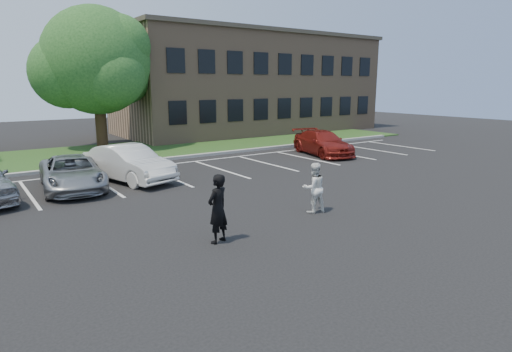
% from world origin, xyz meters
% --- Properties ---
extents(ground_plane, '(90.00, 90.00, 0.00)m').
position_xyz_m(ground_plane, '(0.00, 0.00, 0.00)').
color(ground_plane, black).
rests_on(ground_plane, ground).
extents(curb, '(40.00, 0.30, 0.15)m').
position_xyz_m(curb, '(0.00, 12.00, 0.07)').
color(curb, gray).
rests_on(curb, ground).
extents(grass_strip, '(44.00, 8.00, 0.08)m').
position_xyz_m(grass_strip, '(0.00, 16.00, 0.04)').
color(grass_strip, '#1C4A1D').
rests_on(grass_strip, ground).
extents(stall_lines, '(34.00, 5.36, 0.01)m').
position_xyz_m(stall_lines, '(1.40, 8.95, 0.01)').
color(stall_lines, silver).
rests_on(stall_lines, ground).
extents(office_building, '(22.40, 10.40, 8.30)m').
position_xyz_m(office_building, '(14.00, 21.99, 4.16)').
color(office_building, '#937459').
rests_on(office_building, ground).
extents(tree, '(7.80, 7.20, 8.80)m').
position_xyz_m(tree, '(0.17, 18.45, 5.35)').
color(tree, black).
rests_on(tree, ground).
extents(man_black_suit, '(0.78, 0.65, 1.84)m').
position_xyz_m(man_black_suit, '(-2.25, -0.47, 0.92)').
color(man_black_suit, black).
rests_on(man_black_suit, ground).
extents(man_white_shirt, '(0.91, 0.77, 1.63)m').
position_xyz_m(man_white_shirt, '(1.64, 0.09, 0.82)').
color(man_white_shirt, white).
rests_on(man_white_shirt, ground).
extents(car_silver_minivan, '(2.71, 4.97, 1.32)m').
position_xyz_m(car_silver_minivan, '(-4.04, 7.86, 0.66)').
color(car_silver_minivan, '#96989D').
rests_on(car_silver_minivan, ground).
extents(car_white_sedan, '(2.83, 4.95, 1.54)m').
position_xyz_m(car_white_sedan, '(-1.69, 8.05, 0.77)').
color(car_white_sedan, silver).
rests_on(car_white_sedan, ground).
extents(car_red_compact, '(3.02, 5.15, 1.40)m').
position_xyz_m(car_red_compact, '(10.00, 8.38, 0.70)').
color(car_red_compact, maroon).
rests_on(car_red_compact, ground).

